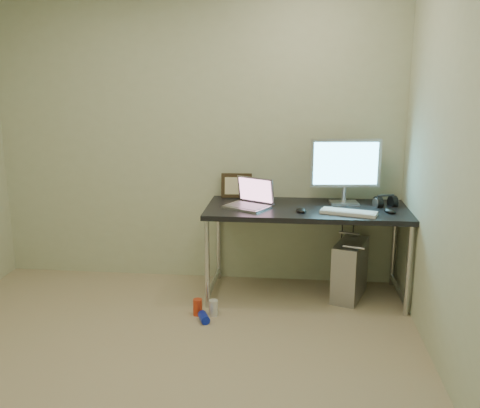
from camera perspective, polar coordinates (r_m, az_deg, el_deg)
The scene contains 18 objects.
floor at distance 3.39m, azimuth -9.92°, elevation -18.23°, with size 3.50×3.50×0.00m, color tan.
wall_back at distance 4.62m, azimuth -4.71°, elevation 7.00°, with size 3.50×0.02×2.50m, color beige.
wall_right at distance 2.96m, azimuth 23.67°, elevation 2.18°, with size 0.02×3.50×2.50m, color beige.
desk at distance 4.31m, azimuth 7.11°, elevation -1.38°, with size 1.60×0.70×0.75m.
tower_computer at distance 4.47m, azimuth 11.63°, elevation -6.87°, with size 0.34×0.49×0.50m.
cable_a at distance 4.69m, azimuth 10.77°, elevation -3.73°, with size 0.01×0.01×0.70m, color black.
cable_b at distance 4.69m, azimuth 11.88°, elevation -4.05°, with size 0.01×0.01×0.72m, color black.
can_red at distance 4.14m, azimuth -4.54°, elevation -10.91°, with size 0.07×0.07×0.13m, color red.
can_white at distance 4.12m, azimuth -2.85°, elevation -11.00°, with size 0.07×0.07×0.12m, color silver.
can_blue at distance 4.04m, azimuth -3.87°, elevation -12.00°, with size 0.07×0.07×0.12m, color #1123C2.
laptop at distance 4.27m, azimuth 1.10°, elevation 0.41°, with size 0.42×0.40×0.23m.
monitor at distance 4.40m, azimuth 11.19°, elevation 3.98°, with size 0.57×0.19×0.53m.
keyboard at distance 4.14m, azimuth 11.52°, elevation -0.88°, with size 0.42×0.14×0.03m, color silver.
mouse_right at distance 4.25m, azimuth 15.70°, elevation -0.60°, with size 0.08×0.13×0.04m, color black.
mouse_left at distance 4.14m, azimuth 6.53°, elevation -0.57°, with size 0.07×0.12×0.04m, color black.
headphones at distance 4.44m, azimuth 15.25°, elevation 0.17°, with size 0.21×0.12×0.12m.
picture_frame at distance 4.58m, azimuth -0.37°, elevation 1.98°, with size 0.26×0.03×0.21m, color black.
webcam at distance 4.57m, azimuth 2.33°, elevation 1.66°, with size 0.04×0.03×0.11m.
Camera 1 is at (0.84, -2.76, 1.78)m, focal length 40.00 mm.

